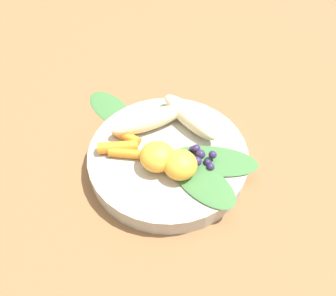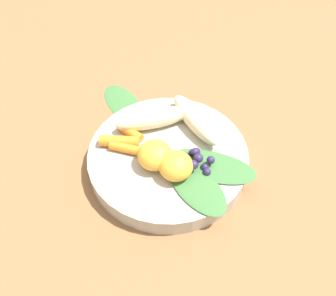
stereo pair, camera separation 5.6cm
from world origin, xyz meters
name	(u,v)px [view 1 (the left image)]	position (x,y,z in m)	size (l,w,h in m)	color
ground_plane	(168,164)	(0.00, 0.00, 0.00)	(2.40, 2.40, 0.00)	brown
bowl	(168,158)	(0.00, 0.00, 0.02)	(0.26, 0.26, 0.03)	#B2AD9E
banana_peeled_left	(148,120)	(0.01, -0.06, 0.05)	(0.13, 0.03, 0.03)	beige
banana_peeled_right	(189,117)	(-0.06, -0.04, 0.05)	(0.13, 0.03, 0.03)	beige
orange_segment_near	(181,164)	(0.00, 0.04, 0.05)	(0.05, 0.05, 0.04)	#F4A833
orange_segment_far	(157,157)	(0.02, 0.02, 0.05)	(0.05, 0.05, 0.04)	#F4A833
carrot_front	(127,137)	(0.05, -0.05, 0.04)	(0.02, 0.02, 0.05)	orange
carrot_mid_left	(118,147)	(0.07, -0.03, 0.04)	(0.02, 0.02, 0.06)	orange
carrot_mid_right	(128,154)	(0.06, -0.02, 0.04)	(0.01, 0.01, 0.06)	orange
blueberry_pile	(197,157)	(-0.03, 0.03, 0.04)	(0.05, 0.05, 0.03)	#2D234C
coconut_shred_patch	(203,173)	(-0.03, 0.06, 0.03)	(0.04, 0.04, 0.00)	white
kale_leaf_left	(203,182)	(-0.02, 0.08, 0.03)	(0.12, 0.06, 0.01)	#3D7038
kale_leaf_right	(213,161)	(-0.05, 0.05, 0.03)	(0.14, 0.06, 0.01)	#3D7038
kale_leaf_stray	(111,108)	(0.04, -0.16, 0.00)	(0.12, 0.06, 0.01)	#3D7038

